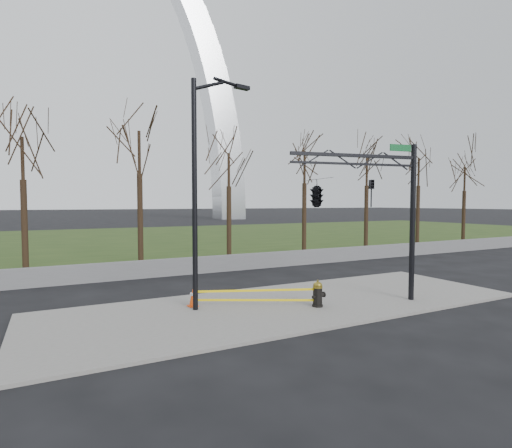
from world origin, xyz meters
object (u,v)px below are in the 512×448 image
fire_hydrant (318,294)px  traffic_cone (193,298)px  traffic_signal_mast (336,193)px  street_light (200,177)px

fire_hydrant → traffic_cone: size_ratio=1.51×
traffic_cone → traffic_signal_mast: bearing=-26.4°
street_light → traffic_signal_mast: size_ratio=1.37×
traffic_signal_mast → street_light: bearing=167.5°
street_light → traffic_signal_mast: street_light is taller
traffic_cone → street_light: size_ratio=0.08×
traffic_cone → street_light: bearing=-67.6°
street_light → traffic_signal_mast: bearing=-33.2°
fire_hydrant → street_light: street_light is taller
fire_hydrant → traffic_cone: (-3.98, 2.06, -0.12)m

